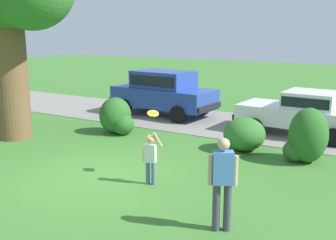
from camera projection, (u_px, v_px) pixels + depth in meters
The scene contains 10 objects.
ground_plane at pixel (100, 175), 10.02m from camera, with size 80.00×80.00×0.00m, color #3D752D.
driveway_strip at pixel (213, 123), 15.81m from camera, with size 28.00×4.40×0.02m, color gray.
shrub_near_tree at pixel (117, 117), 14.09m from camera, with size 1.34×1.20×1.28m.
shrub_centre_left at pixel (244, 135), 12.10m from camera, with size 1.26×1.28×1.02m.
shrub_centre at pixel (306, 137), 10.92m from camera, with size 1.16×1.16×1.53m.
parked_sedan at pixel (304, 111), 13.74m from camera, with size 4.50×2.30×1.56m.
parked_suv at pixel (163, 91), 17.04m from camera, with size 4.83×2.38×1.92m.
child_thrower at pixel (150, 155), 9.29m from camera, with size 0.42×0.33×1.29m.
frisbee at pixel (153, 113), 9.62m from camera, with size 0.29×0.28×0.16m.
adult_onlooker at pixel (223, 179), 7.04m from camera, with size 0.47×0.37×1.74m.
Camera 1 is at (6.31, -7.27, 3.54)m, focal length 42.50 mm.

